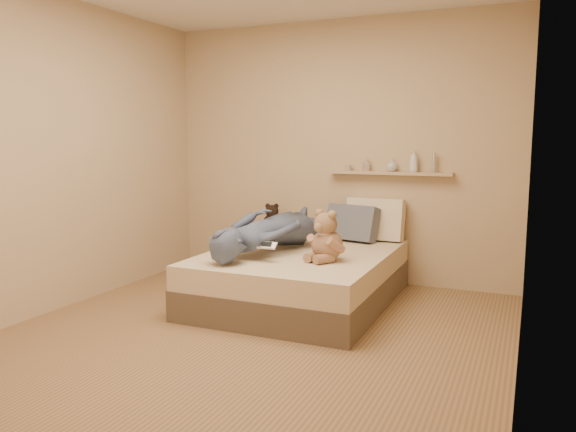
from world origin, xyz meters
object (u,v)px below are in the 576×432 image
at_px(pillow_cream, 375,219).
at_px(wall_shelf, 389,173).
at_px(teddy_bear, 326,240).
at_px(person, 272,229).
at_px(bed, 301,277).
at_px(game_console, 267,245).
at_px(dark_plush, 272,221).
at_px(pillow_grey, 352,223).

relative_size(pillow_cream, wall_shelf, 0.46).
bearing_deg(teddy_bear, person, 160.17).
bearing_deg(pillow_cream, wall_shelf, 35.69).
bearing_deg(wall_shelf, bed, -121.18).
height_order(bed, game_console, game_console).
bearing_deg(game_console, person, 110.69).
distance_m(bed, person, 0.49).
bearing_deg(dark_plush, wall_shelf, 7.58).
bearing_deg(wall_shelf, person, -129.88).
relative_size(bed, game_console, 11.90).
relative_size(bed, pillow_grey, 3.80).
relative_size(game_console, dark_plush, 0.50).
distance_m(pillow_grey, wall_shelf, 0.61).
relative_size(dark_plush, wall_shelf, 0.26).
bearing_deg(teddy_bear, bed, 141.00).
bearing_deg(person, bed, -159.19).
bearing_deg(dark_plush, bed, -49.99).
bearing_deg(pillow_grey, bed, -109.78).
xyz_separation_m(bed, game_console, (-0.08, -0.51, 0.37)).
height_order(bed, pillow_grey, pillow_grey).
xyz_separation_m(teddy_bear, person, (-0.58, 0.21, 0.02)).
height_order(bed, pillow_cream, pillow_cream).
relative_size(game_console, teddy_bear, 0.38).
distance_m(pillow_cream, pillow_grey, 0.24).
relative_size(bed, teddy_bear, 4.50).
bearing_deg(wall_shelf, pillow_cream, -144.31).
bearing_deg(wall_shelf, teddy_bear, -100.82).
bearing_deg(person, wall_shelf, -121.11).
bearing_deg(teddy_bear, pillow_cream, 84.04).
xyz_separation_m(bed, dark_plush, (-0.63, 0.75, 0.36)).
xyz_separation_m(teddy_bear, pillow_grey, (-0.08, 0.95, -0.00)).
height_order(dark_plush, pillow_grey, pillow_grey).
height_order(person, wall_shelf, wall_shelf).
xyz_separation_m(game_console, wall_shelf, (0.63, 1.42, 0.51)).
height_order(pillow_grey, person, person).
bearing_deg(dark_plush, teddy_bear, -46.71).
xyz_separation_m(game_console, teddy_bear, (0.41, 0.24, 0.03)).
height_order(pillow_cream, person, pillow_cream).
distance_m(bed, game_console, 0.63).
bearing_deg(game_console, bed, 80.55).
distance_m(pillow_cream, person, 1.12).
xyz_separation_m(game_console, pillow_grey, (0.33, 1.20, 0.03)).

